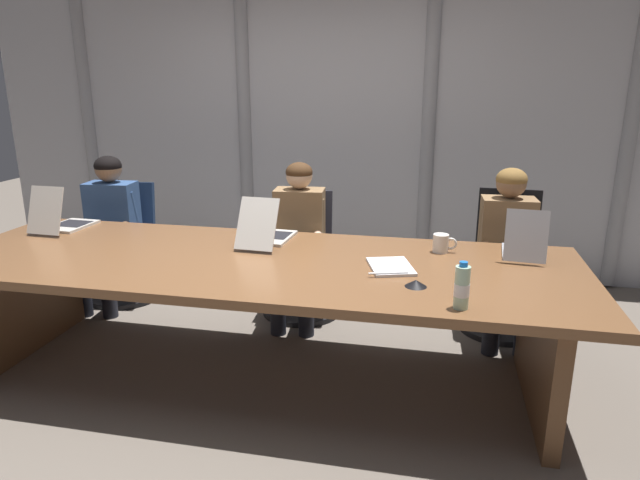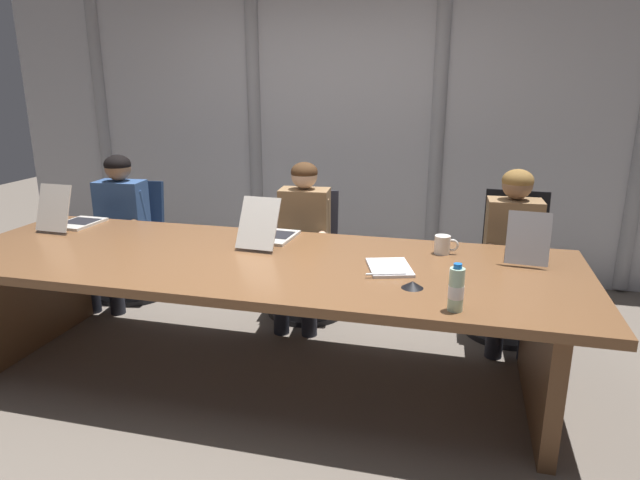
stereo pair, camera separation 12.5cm
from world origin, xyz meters
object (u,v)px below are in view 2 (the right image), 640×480
at_px(office_chair_left_mid, 307,267).
at_px(spiral_notepad, 389,268).
at_px(laptop_left_mid, 270,232).
at_px(person_center, 513,247).
at_px(office_chair_center, 510,281).
at_px(office_chair_left_end, 133,253).
at_px(coffee_mug_near, 443,245).
at_px(conference_mic_left_side, 412,285).
at_px(water_bottle_primary, 456,290).
at_px(person_left_end, 117,219).
at_px(laptop_left_end, 71,218).
at_px(laptop_center, 526,250).
at_px(person_left_mid, 302,233).

distance_m(office_chair_left_mid, spiral_notepad, 1.35).
distance_m(laptop_left_mid, person_center, 1.61).
relative_size(office_chair_left_mid, office_chair_center, 0.93).
height_order(office_chair_left_end, office_chair_center, office_chair_center).
height_order(coffee_mug_near, conference_mic_left_side, coffee_mug_near).
height_order(office_chair_left_mid, spiral_notepad, office_chair_left_mid).
xyz_separation_m(person_center, conference_mic_left_side, (-0.57, -1.14, 0.10)).
xyz_separation_m(office_chair_center, person_center, (-0.02, -0.16, 0.30)).
bearing_deg(water_bottle_primary, conference_mic_left_side, 131.90).
height_order(office_chair_left_mid, person_left_end, person_left_end).
distance_m(laptop_left_end, office_chair_center, 3.10).
distance_m(laptop_left_end, office_chair_left_mid, 1.72).
relative_size(office_chair_left_end, water_bottle_primary, 4.20).
xyz_separation_m(office_chair_left_end, person_center, (2.97, -0.16, 0.32)).
relative_size(office_chair_left_mid, person_center, 0.78).
height_order(office_chair_center, spiral_notepad, office_chair_center).
bearing_deg(person_center, coffee_mug_near, -42.56).
relative_size(office_chair_center, spiral_notepad, 2.75).
distance_m(laptop_left_end, conference_mic_left_side, 2.48).
bearing_deg(conference_mic_left_side, coffee_mug_near, 78.75).
bearing_deg(laptop_center, conference_mic_left_side, 141.17).
xyz_separation_m(laptop_left_mid, laptop_center, (1.53, 0.00, -0.00)).
bearing_deg(laptop_left_mid, office_chair_center, -62.15).
distance_m(laptop_left_end, laptop_center, 2.99).
bearing_deg(laptop_left_end, conference_mic_left_side, -101.66).
distance_m(person_left_mid, conference_mic_left_side, 1.45).
relative_size(laptop_center, person_left_mid, 0.33).
xyz_separation_m(office_chair_left_mid, person_left_end, (-1.52, -0.15, 0.33)).
relative_size(office_chair_left_mid, water_bottle_primary, 4.16).
bearing_deg(water_bottle_primary, person_left_mid, 128.73).
distance_m(person_left_mid, person_center, 1.45).
relative_size(office_chair_left_mid, conference_mic_left_side, 8.28).
relative_size(laptop_left_end, office_chair_center, 0.46).
bearing_deg(office_chair_center, person_left_end, -83.56).
relative_size(water_bottle_primary, spiral_notepad, 0.62).
bearing_deg(office_chair_center, office_chair_left_end, -86.51).
xyz_separation_m(water_bottle_primary, coffee_mug_near, (-0.09, 0.84, -0.04)).
height_order(laptop_left_end, spiral_notepad, laptop_left_end).
relative_size(laptop_center, person_left_end, 0.33).
bearing_deg(laptop_left_mid, person_left_mid, -3.08).
distance_m(coffee_mug_near, spiral_notepad, 0.45).
relative_size(person_left_end, conference_mic_left_side, 10.61).
xyz_separation_m(office_chair_center, person_left_mid, (-1.48, -0.16, 0.30)).
bearing_deg(office_chair_left_mid, laptop_left_end, -72.29).
distance_m(person_left_end, water_bottle_primary, 2.96).
xyz_separation_m(laptop_left_end, office_chair_left_end, (0.00, 0.69, -0.46)).
bearing_deg(person_left_mid, laptop_left_end, -75.75).
distance_m(person_left_end, person_center, 2.98).
xyz_separation_m(laptop_left_mid, coffee_mug_near, (1.07, 0.01, -0.00)).
xyz_separation_m(office_chair_center, water_bottle_primary, (-0.38, -1.53, 0.48)).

